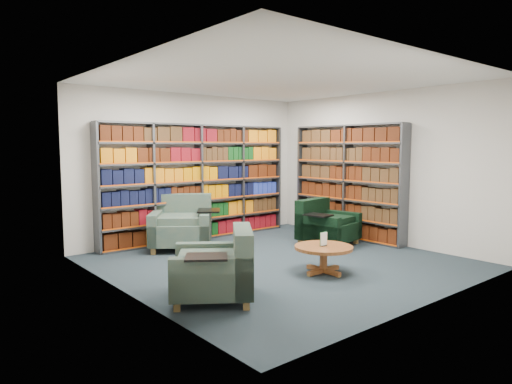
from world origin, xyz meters
TOP-DOWN VIEW (x-y plane):
  - room_shell at (0.00, 0.00)m, footprint 5.02×5.02m
  - bookshelf_back at (0.00, 2.34)m, footprint 4.00×0.28m
  - bookshelf_right at (2.34, 0.60)m, footprint 0.28×2.50m
  - chair_teal_left at (-0.66, 1.88)m, footprint 1.43×1.43m
  - chair_green_right at (1.53, 0.48)m, footprint 1.14×1.04m
  - chair_teal_front at (-1.73, -0.83)m, footprint 1.28×1.28m
  - coffee_table at (0.05, -0.85)m, footprint 0.83×0.83m

SIDE VIEW (x-z plane):
  - coffee_table at x=0.05m, z-range 0.02..0.60m
  - chair_green_right at x=1.53m, z-range -0.08..0.74m
  - chair_teal_front at x=-1.73m, z-range -0.08..0.76m
  - chair_teal_left at x=-0.66m, z-range -0.09..0.84m
  - bookshelf_back at x=0.00m, z-range 0.00..2.20m
  - bookshelf_right at x=2.34m, z-range 0.00..2.20m
  - room_shell at x=0.00m, z-range -0.01..2.81m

